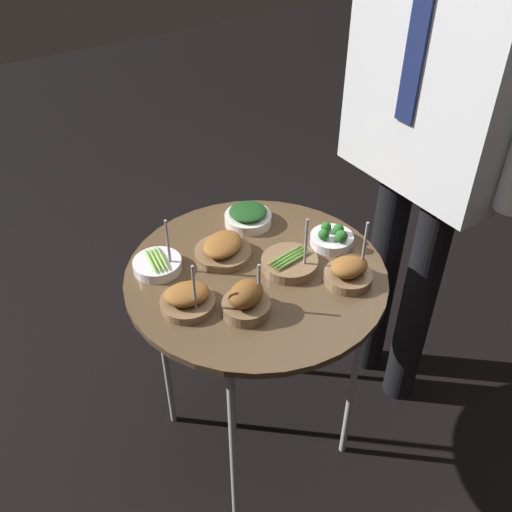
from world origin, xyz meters
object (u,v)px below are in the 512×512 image
at_px(bowl_spinach_back_right, 248,216).
at_px(bowl_broccoli_front_left, 332,238).
at_px(serving_cart, 256,286).
at_px(bowl_roast_front_center, 349,272).
at_px(waiter_figure, 438,98).
at_px(bowl_asparagus_far_rim, 158,264).
at_px(bowl_roast_near_rim, 188,299).
at_px(bowl_roast_mid_left, 223,249).
at_px(bowl_roast_front_right, 246,301).
at_px(bowl_asparagus_center, 290,263).

relative_size(bowl_spinach_back_right, bowl_broccoli_front_left, 1.14).
xyz_separation_m(serving_cart, bowl_roast_front_center, (0.16, 0.17, 0.08)).
bearing_deg(serving_cart, waiter_figure, 85.97).
bearing_deg(bowl_asparagus_far_rim, bowl_roast_near_rim, -0.37).
xyz_separation_m(bowl_roast_mid_left, bowl_roast_front_center, (0.26, 0.21, 0.01)).
bearing_deg(bowl_roast_front_right, bowl_spinach_back_right, 146.77).
xyz_separation_m(bowl_roast_mid_left, bowl_spinach_back_right, (-0.09, 0.14, -0.00)).
bearing_deg(bowl_spinach_back_right, bowl_broccoli_front_left, 33.48).
bearing_deg(serving_cart, bowl_broccoli_front_left, 86.48).
bearing_deg(bowl_asparagus_far_rim, bowl_asparagus_center, 57.74).
distance_m(bowl_roast_front_right, bowl_roast_front_center, 0.27).
bearing_deg(bowl_roast_front_right, bowl_asparagus_center, 113.19).
height_order(bowl_broccoli_front_left, waiter_figure, waiter_figure).
relative_size(serving_cart, bowl_roast_front_right, 5.24).
height_order(bowl_roast_mid_left, bowl_broccoli_front_left, bowl_broccoli_front_left).
distance_m(bowl_roast_mid_left, bowl_broccoli_front_left, 0.30).
distance_m(bowl_roast_front_right, bowl_asparagus_far_rim, 0.28).
bearing_deg(bowl_asparagus_center, bowl_asparagus_far_rim, -122.26).
bearing_deg(bowl_roast_mid_left, bowl_asparagus_far_rim, -104.89).
distance_m(bowl_roast_front_center, bowl_broccoli_front_left, 0.16).
height_order(bowl_roast_front_center, waiter_figure, waiter_figure).
relative_size(bowl_asparagus_far_rim, bowl_broccoli_front_left, 1.31).
bearing_deg(bowl_roast_front_center, bowl_roast_mid_left, -141.01).
bearing_deg(bowl_broccoli_front_left, bowl_roast_near_rim, -89.12).
bearing_deg(serving_cart, bowl_asparagus_center, 66.79).
xyz_separation_m(bowl_roast_front_right, bowl_roast_mid_left, (-0.21, 0.06, -0.01)).
height_order(serving_cart, bowl_roast_mid_left, bowl_roast_mid_left).
relative_size(bowl_roast_front_center, bowl_broccoli_front_left, 1.47).
height_order(bowl_asparagus_center, bowl_asparagus_far_rim, bowl_asparagus_center).
relative_size(bowl_roast_front_right, bowl_asparagus_far_rim, 0.88).
height_order(bowl_asparagus_center, bowl_spinach_back_right, bowl_asparagus_center).
relative_size(bowl_roast_front_right, bowl_asparagus_center, 0.83).
bearing_deg(serving_cart, bowl_roast_mid_left, -159.51).
relative_size(bowl_asparagus_center, bowl_roast_front_center, 0.94).
xyz_separation_m(bowl_roast_mid_left, waiter_figure, (0.14, 0.56, 0.33)).
distance_m(bowl_asparagus_center, bowl_roast_near_rim, 0.29).
xyz_separation_m(bowl_roast_front_right, bowl_spinach_back_right, (-0.30, 0.20, -0.01)).
xyz_separation_m(bowl_roast_front_center, waiter_figure, (-0.12, 0.35, 0.32)).
distance_m(bowl_roast_mid_left, bowl_roast_front_center, 0.33).
xyz_separation_m(bowl_asparagus_center, bowl_roast_near_rim, (-0.01, -0.29, 0.01)).
distance_m(bowl_roast_front_right, bowl_asparagus_center, 0.20).
bearing_deg(bowl_roast_near_rim, waiter_figure, 88.76).
relative_size(bowl_roast_mid_left, waiter_figure, 0.09).
distance_m(bowl_roast_near_rim, bowl_broccoli_front_left, 0.44).
height_order(bowl_roast_front_right, bowl_asparagus_far_rim, bowl_asparagus_far_rim).
bearing_deg(bowl_roast_front_right, bowl_asparagus_far_rim, -157.90).
distance_m(bowl_roast_front_right, bowl_roast_mid_left, 0.22).
distance_m(bowl_roast_front_center, waiter_figure, 0.49).
bearing_deg(waiter_figure, serving_cart, -94.03).
distance_m(bowl_broccoli_front_left, waiter_figure, 0.44).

